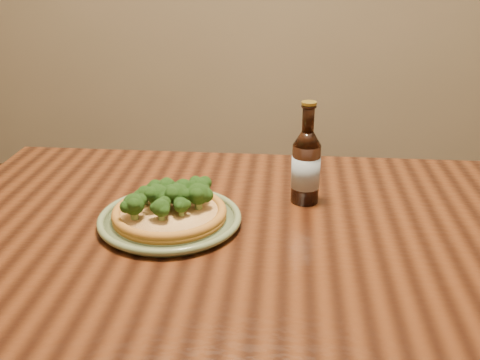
# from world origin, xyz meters

# --- Properties ---
(table) EXTENTS (1.60, 0.90, 0.75)m
(table) POSITION_xyz_m (0.00, 0.10, 0.66)
(table) COLOR #46200F
(table) RESTS_ON ground
(plate) EXTENTS (0.28, 0.28, 0.02)m
(plate) POSITION_xyz_m (-0.33, 0.15, 0.76)
(plate) COLOR #64734F
(plate) RESTS_ON table
(pizza) EXTENTS (0.22, 0.22, 0.07)m
(pizza) POSITION_xyz_m (-0.33, 0.15, 0.78)
(pizza) COLOR #AB6E26
(pizza) RESTS_ON plate
(beer_bottle) EXTENTS (0.06, 0.06, 0.21)m
(beer_bottle) POSITION_xyz_m (-0.07, 0.28, 0.83)
(beer_bottle) COLOR black
(beer_bottle) RESTS_ON table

